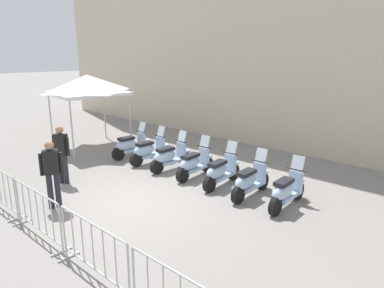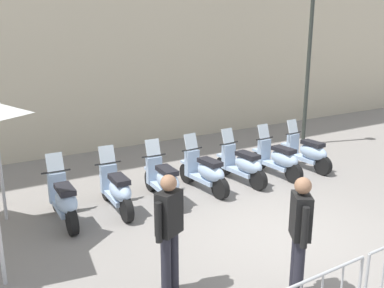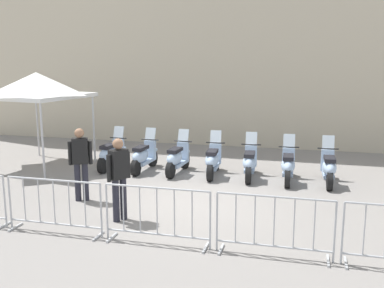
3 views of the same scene
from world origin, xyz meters
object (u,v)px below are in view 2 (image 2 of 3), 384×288
(motorcycle_0, at_px, (64,201))
(motorcycle_5, at_px, (278,159))
(motorcycle_4, at_px, (243,165))
(motorcycle_6, at_px, (307,153))
(motorcycle_2, at_px, (164,181))
(officer_mid_plaza, at_px, (169,228))
(motorcycle_1, at_px, (117,190))
(officer_near_row_end, at_px, (300,231))
(street_lamp, at_px, (310,44))
(motorcycle_3, at_px, (205,172))

(motorcycle_0, bearing_deg, motorcycle_5, 7.46)
(motorcycle_4, bearing_deg, motorcycle_6, 7.43)
(motorcycle_2, bearing_deg, officer_mid_plaza, -107.58)
(motorcycle_1, bearing_deg, motorcycle_5, 7.33)
(motorcycle_0, height_order, officer_mid_plaza, officer_mid_plaza)
(motorcycle_1, relative_size, officer_mid_plaza, 1.00)
(motorcycle_2, xyz_separation_m, officer_near_row_end, (0.55, -3.90, 0.53))
(motorcycle_1, height_order, street_lamp, street_lamp)
(motorcycle_3, bearing_deg, motorcycle_1, -171.28)
(motorcycle_6, bearing_deg, motorcycle_3, -172.34)
(motorcycle_3, distance_m, motorcycle_4, 1.05)
(motorcycle_1, relative_size, officer_near_row_end, 1.00)
(motorcycle_6, bearing_deg, motorcycle_5, -168.89)
(motorcycle_3, bearing_deg, street_lamp, 28.98)
(motorcycle_5, distance_m, officer_mid_plaza, 5.46)
(motorcycle_2, height_order, motorcycle_5, same)
(motorcycle_6, distance_m, officer_near_row_end, 5.79)
(motorcycle_2, bearing_deg, motorcycle_3, 9.42)
(motorcycle_6, distance_m, officer_mid_plaza, 6.39)
(motorcycle_0, height_order, motorcycle_2, same)
(motorcycle_1, bearing_deg, officer_mid_plaza, -89.07)
(motorcycle_3, relative_size, officer_mid_plaza, 0.99)
(motorcycle_5, bearing_deg, motorcycle_0, -172.54)
(motorcycle_6, relative_size, street_lamp, 0.33)
(motorcycle_3, height_order, motorcycle_6, same)
(motorcycle_0, height_order, motorcycle_4, same)
(street_lamp, bearing_deg, motorcycle_6, -125.35)
(motorcycle_4, height_order, motorcycle_5, same)
(motorcycle_1, bearing_deg, street_lamp, 23.26)
(motorcycle_5, distance_m, street_lamp, 4.41)
(motorcycle_4, height_order, motorcycle_6, same)
(motorcycle_6, height_order, officer_near_row_end, officer_near_row_end)
(motorcycle_0, bearing_deg, officer_mid_plaza, -69.03)
(motorcycle_2, xyz_separation_m, motorcycle_5, (3.14, 0.39, 0.00))
(motorcycle_0, bearing_deg, motorcycle_6, 8.07)
(motorcycle_1, distance_m, motorcycle_2, 1.05)
(motorcycle_5, xyz_separation_m, motorcycle_6, (1.03, 0.20, 0.00))
(officer_near_row_end, height_order, officer_mid_plaza, same)
(motorcycle_0, bearing_deg, motorcycle_1, 8.00)
(motorcycle_6, xyz_separation_m, street_lamp, (1.53, 2.16, 2.71))
(motorcycle_2, relative_size, motorcycle_3, 1.01)
(motorcycle_2, distance_m, motorcycle_6, 4.22)
(motorcycle_4, distance_m, officer_near_row_end, 4.52)
(motorcycle_2, relative_size, motorcycle_5, 1.01)
(officer_mid_plaza, bearing_deg, motorcycle_6, 35.81)
(motorcycle_2, distance_m, motorcycle_4, 2.11)
(motorcycle_2, distance_m, officer_near_row_end, 3.97)
(motorcycle_3, relative_size, motorcycle_6, 1.00)
(motorcycle_4, bearing_deg, motorcycle_2, -171.23)
(motorcycle_1, relative_size, motorcycle_2, 1.00)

